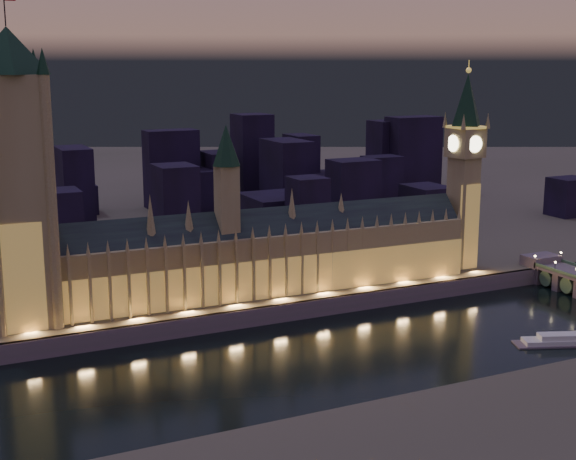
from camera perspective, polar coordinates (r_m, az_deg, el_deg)
name	(u,v)px	position (r m, az deg, el deg)	size (l,w,h in m)	color
ground_plane	(336,350)	(324.49, 3.43, -8.49)	(2000.00, 2000.00, 0.00)	black
north_bank	(78,176)	(806.91, -14.74, 3.77)	(2000.00, 960.00, 8.00)	#3F422D
embankment_wall	(291,312)	(357.59, 0.24, -5.83)	(2000.00, 2.50, 8.00)	#555451
palace_of_westminster	(267,253)	(368.64, -1.52, -1.68)	(202.00, 25.07, 78.00)	olive
victoria_tower	(16,166)	(332.26, -18.80, 4.32)	(31.68, 31.68, 130.05)	olive
elizabeth_tower	(465,154)	(418.38, 12.47, 5.30)	(18.00, 18.00, 105.58)	olive
river_boat	(565,341)	(348.08, 19.10, -7.44)	(42.25, 24.24, 4.50)	#555451
city_backdrop	(202,185)	(548.16, -6.12, 3.23)	(482.05, 215.63, 84.11)	black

